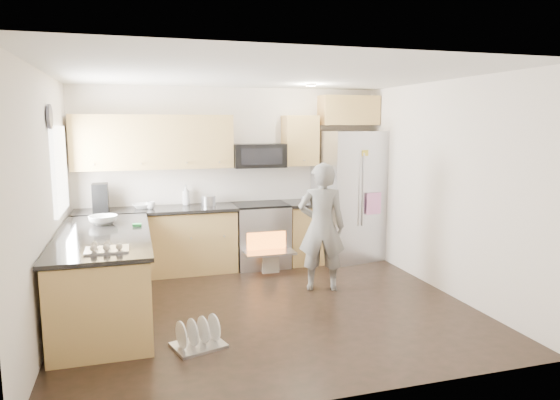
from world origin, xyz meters
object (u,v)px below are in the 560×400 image
object	(u,v)px
stove_range	(261,220)
dish_rack	(198,339)
refrigerator	(350,196)
person	(322,227)

from	to	relation	value
stove_range	dish_rack	bearing A→B (deg)	-116.55
refrigerator	person	bearing A→B (deg)	-137.08
person	stove_range	bearing A→B (deg)	-51.67
stove_range	refrigerator	bearing A→B (deg)	0.29
stove_range	dish_rack	world-z (taller)	stove_range
stove_range	person	size ratio (longest dim) A/B	1.11
stove_range	refrigerator	xyz separation A→B (m)	(1.42, 0.01, 0.31)
stove_range	person	bearing A→B (deg)	-69.57
person	dish_rack	xyz separation A→B (m)	(-1.71, -1.23, -0.73)
person	refrigerator	bearing A→B (deg)	-109.18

